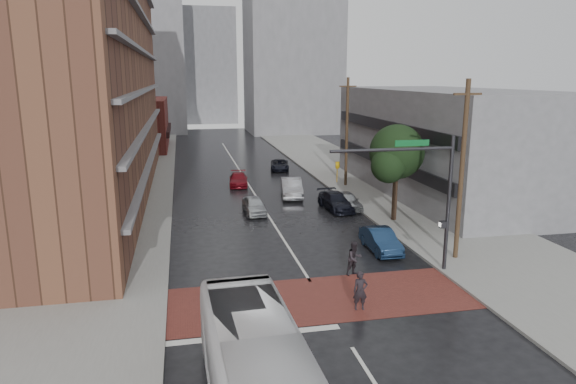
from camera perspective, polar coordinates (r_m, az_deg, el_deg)
ground at (r=24.00m, az=4.00°, el=-12.23°), size 160.00×160.00×0.00m
crosswalk at (r=24.43m, az=3.68°, el=-11.72°), size 14.00×5.00×0.02m
sidewalk_west at (r=47.32m, az=-18.09°, el=-0.11°), size 9.00×90.00×0.15m
sidewalk_east at (r=50.15m, az=8.98°, el=1.08°), size 9.00×90.00×0.15m
apartment_block at (r=45.77m, az=-22.73°, el=16.70°), size 10.00×44.00×28.00m
storefront_west at (r=75.44m, az=-16.35°, el=7.26°), size 8.00×16.00×7.00m
building_east at (r=47.03m, az=17.06°, el=5.36°), size 11.00×26.00×9.00m
distant_tower_west at (r=99.40m, az=-16.94°, el=15.67°), size 18.00×16.00×32.00m
distant_tower_east at (r=95.36m, az=0.47°, el=17.55°), size 16.00×14.00×36.00m
distant_tower_center at (r=116.08m, az=-8.99°, el=13.59°), size 12.00×10.00×24.00m
street_tree at (r=36.40m, az=11.98°, el=3.99°), size 4.20×4.10×6.90m
signal_mast at (r=26.79m, az=14.83°, el=0.72°), size 6.50×0.30×7.20m
utility_pole_near at (r=29.40m, az=18.75°, el=2.32°), size 1.60×0.26×10.00m
utility_pole_far at (r=47.55m, az=6.55°, el=6.69°), size 1.60×0.26×10.00m
pedestrian_a at (r=23.21m, az=8.03°, el=-10.83°), size 0.69×0.50×1.78m
pedestrian_b at (r=27.00m, az=7.40°, el=-7.33°), size 1.05×0.93×1.80m
car_travel_a at (r=38.52m, az=-3.79°, el=-1.49°), size 1.61×3.83×1.29m
car_travel_b at (r=43.66m, az=0.40°, el=0.45°), size 2.33×5.01×1.59m
car_travel_c at (r=48.48m, az=-5.53°, el=1.40°), size 2.08×4.27×1.20m
suv_travel at (r=56.22m, az=-0.93°, el=3.03°), size 2.63×4.46×1.16m
car_parked_near at (r=30.84m, az=10.26°, el=-5.29°), size 1.46×4.07×1.33m
car_parked_mid at (r=39.79m, az=5.37°, el=-1.04°), size 2.23×4.66×1.31m
car_parked_far at (r=40.04m, az=6.54°, el=-0.96°), size 1.74×3.98×1.34m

